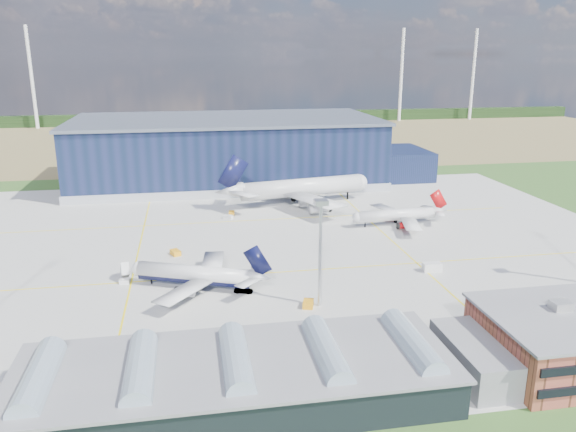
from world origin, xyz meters
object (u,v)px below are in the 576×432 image
Objects in this scene: gse_tug_c at (232,213)px; car_b at (243,290)px; hangar at (233,153)px; gse_tug_a at (175,253)px; airstair at (125,273)px; car_a at (571,325)px; airliner_navy at (194,265)px; light_mast_center at (320,236)px; airliner_widebody at (302,178)px; gse_van_c at (432,267)px; gse_tug_b at (308,304)px; gse_cart_b at (228,217)px; airliner_red at (396,209)px; gse_van_a at (133,347)px.

car_b reaches higher than gse_tug_c.
gse_tug_a is (-22.95, -87.96, -10.94)m from hangar.
hangar reaches higher than car_b.
airstair is 96.08m from car_a.
airliner_navy is 11.83× the size of gse_tug_c.
light_mast_center is 83.71m from airliner_widebody.
gse_van_c is at bearing 24.24° from light_mast_center.
gse_tug_b is at bearing -40.68° from airstair.
airliner_widebody reaches higher than airliner_navy.
airstair reaches higher than gse_tug_b.
gse_cart_b is 70.47m from gse_van_c.
airstair is (-77.85, -29.78, -3.73)m from airliner_red.
gse_tug_b is at bearing -176.82° from light_mast_center.
airliner_red reaches higher than car_a.
gse_tug_a is 18.53m from airstair.
gse_cart_b is at bearing 41.25° from gse_van_c.
airliner_red is (43.55, -72.80, -6.43)m from hangar.
gse_tug_b is at bearing -108.46° from car_b.
car_b is at bearing 148.31° from light_mast_center.
gse_tug_b is (4.79, -124.94, -10.93)m from hangar.
airliner_navy reaches higher than gse_tug_b.
gse_tug_a is at bearing 41.27° from airstair.
gse_tug_b is 73.27m from gse_tug_c.
gse_cart_b is 104.74m from car_a.
light_mast_center is 5.03× the size of airstair.
gse_van_a is (-29.64, -138.02, -10.37)m from hangar.
airliner_red reaches higher than gse_tug_c.
gse_van_a is 73.55m from gse_van_c.
car_b is at bearing -147.81° from gse_cart_b.
airliner_navy is 11.70× the size of gse_cart_b.
light_mast_center is 71.01m from gse_cart_b.
airstair is at bearing -177.78° from gse_cart_b.
airliner_widebody is at bearing -64.30° from hangar.
airliner_navy reaches higher than gse_tug_c.
gse_cart_b reaches higher than car_a.
gse_cart_b is (-1.49, -4.42, 0.00)m from gse_tug_c.
light_mast_center is at bearing -86.70° from hangar.
gse_tug_c is (-25.70, -9.99, -8.60)m from airliner_widebody.
airliner_widebody is at bearing 96.64° from gse_tug_b.
airliner_widebody is at bearing 36.84° from airstair.
airliner_navy is 27.52m from gse_tug_b.
light_mast_center is at bearing 115.36° from gse_van_c.
airliner_widebody is (38.77, 68.51, 3.71)m from airliner_navy.
airliner_navy reaches higher than car_b.
gse_tug_c is 0.70× the size of car_b.
gse_tug_a reaches higher than car_a.
airliner_navy is 0.60× the size of airliner_widebody.
hangar reaches higher than gse_cart_b.
gse_van_c is at bearing -70.76° from hangar.
airliner_red is 66.98m from car_b.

